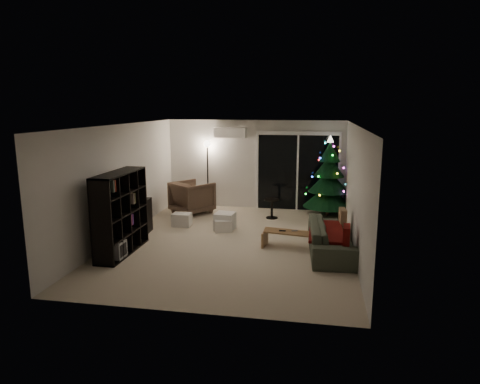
{
  "coord_description": "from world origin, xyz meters",
  "views": [
    {
      "loc": [
        1.72,
        -8.65,
        2.9
      ],
      "look_at": [
        0.1,
        0.3,
        1.05
      ],
      "focal_mm": 32.0,
      "sensor_mm": 36.0,
      "label": 1
    }
  ],
  "objects_px": {
    "bookshelf": "(111,213)",
    "media_cabinet": "(134,220)",
    "coffee_table": "(289,239)",
    "christmas_tree": "(329,176)",
    "sofa": "(331,238)",
    "armchair": "(192,197)"
  },
  "relations": [
    {
      "from": "bookshelf",
      "to": "coffee_table",
      "type": "distance_m",
      "value": 3.64
    },
    {
      "from": "bookshelf",
      "to": "armchair",
      "type": "height_order",
      "value": "bookshelf"
    },
    {
      "from": "bookshelf",
      "to": "media_cabinet",
      "type": "height_order",
      "value": "bookshelf"
    },
    {
      "from": "sofa",
      "to": "christmas_tree",
      "type": "xyz_separation_m",
      "value": [
        -0.0,
        3.04,
        0.76
      ]
    },
    {
      "from": "bookshelf",
      "to": "sofa",
      "type": "relative_size",
      "value": 0.78
    },
    {
      "from": "sofa",
      "to": "coffee_table",
      "type": "xyz_separation_m",
      "value": [
        -0.83,
        0.19,
        -0.13
      ]
    },
    {
      "from": "sofa",
      "to": "christmas_tree",
      "type": "distance_m",
      "value": 3.14
    },
    {
      "from": "media_cabinet",
      "to": "sofa",
      "type": "relative_size",
      "value": 0.6
    },
    {
      "from": "media_cabinet",
      "to": "coffee_table",
      "type": "height_order",
      "value": "media_cabinet"
    },
    {
      "from": "coffee_table",
      "to": "christmas_tree",
      "type": "xyz_separation_m",
      "value": [
        0.83,
        2.86,
        0.9
      ]
    },
    {
      "from": "bookshelf",
      "to": "media_cabinet",
      "type": "relative_size",
      "value": 1.3
    },
    {
      "from": "armchair",
      "to": "christmas_tree",
      "type": "relative_size",
      "value": 0.45
    },
    {
      "from": "sofa",
      "to": "christmas_tree",
      "type": "bearing_deg",
      "value": -3.29
    },
    {
      "from": "bookshelf",
      "to": "sofa",
      "type": "xyz_separation_m",
      "value": [
        4.3,
        0.71,
        -0.51
      ]
    },
    {
      "from": "bookshelf",
      "to": "christmas_tree",
      "type": "xyz_separation_m",
      "value": [
        4.3,
        3.75,
        0.25
      ]
    },
    {
      "from": "media_cabinet",
      "to": "armchair",
      "type": "distance_m",
      "value": 2.44
    },
    {
      "from": "media_cabinet",
      "to": "armchair",
      "type": "height_order",
      "value": "armchair"
    },
    {
      "from": "media_cabinet",
      "to": "christmas_tree",
      "type": "distance_m",
      "value": 5.15
    },
    {
      "from": "coffee_table",
      "to": "christmas_tree",
      "type": "distance_m",
      "value": 3.11
    },
    {
      "from": "bookshelf",
      "to": "armchair",
      "type": "relative_size",
      "value": 1.69
    },
    {
      "from": "coffee_table",
      "to": "media_cabinet",
      "type": "bearing_deg",
      "value": -171.69
    },
    {
      "from": "bookshelf",
      "to": "media_cabinet",
      "type": "bearing_deg",
      "value": 80.21
    }
  ]
}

